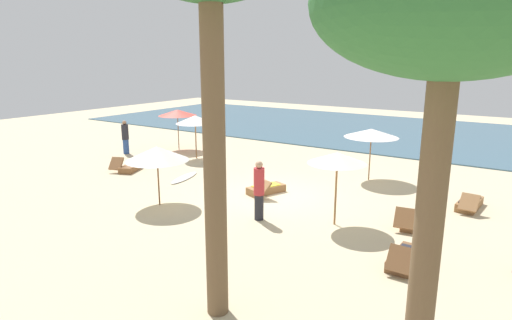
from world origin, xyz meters
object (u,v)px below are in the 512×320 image
at_px(lounger_4, 412,221).
at_px(surfboard, 184,177).
at_px(umbrella_4, 195,120).
at_px(palm_3, 449,19).
at_px(lounger_0, 469,204).
at_px(lounger_2, 405,259).
at_px(umbrella_0, 337,158).
at_px(lounger_3, 266,189).
at_px(person_0, 125,137).
at_px(umbrella_2, 157,154).
at_px(person_2, 259,190).
at_px(lounger_1, 130,167).
at_px(umbrella_3, 371,133).
at_px(umbrella_1, 177,113).

xyz_separation_m(lounger_4, surfboard, (-9.60, 0.08, -0.13)).
relative_size(umbrella_4, palm_3, 0.36).
xyz_separation_m(lounger_0, lounger_2, (-0.71, -5.48, 0.00)).
bearing_deg(umbrella_0, surfboard, 170.21).
bearing_deg(umbrella_0, lounger_3, 157.19).
height_order(umbrella_4, person_0, umbrella_4).
distance_m(umbrella_0, umbrella_2, 6.16).
xyz_separation_m(umbrella_0, surfboard, (-7.55, 1.30, -2.09)).
bearing_deg(person_2, umbrella_2, -168.46).
bearing_deg(umbrella_2, umbrella_0, 16.26).
relative_size(lounger_1, person_0, 0.99).
bearing_deg(palm_3, umbrella_4, 138.88).
bearing_deg(umbrella_3, person_0, -169.87).
bearing_deg(lounger_1, surfboard, 7.75).
bearing_deg(surfboard, umbrella_0, -9.79).
xyz_separation_m(lounger_2, surfboard, (-10.13, 2.85, -0.14)).
bearing_deg(surfboard, lounger_0, 13.60).
height_order(lounger_1, lounger_3, lounger_1).
xyz_separation_m(lounger_0, surfboard, (-10.84, -2.62, -0.14)).
distance_m(umbrella_2, lounger_1, 5.58).
relative_size(umbrella_2, umbrella_3, 0.98).
bearing_deg(lounger_3, umbrella_0, -22.81).
bearing_deg(umbrella_2, lounger_2, 1.16).
bearing_deg(lounger_3, lounger_1, -175.45).
height_order(lounger_0, person_0, person_0).
xyz_separation_m(umbrella_3, umbrella_4, (-8.85, -1.00, -0.00)).
xyz_separation_m(lounger_3, palm_3, (7.61, -9.02, 5.22)).
relative_size(umbrella_3, umbrella_4, 1.01).
bearing_deg(lounger_0, lounger_3, -159.95).
bearing_deg(lounger_0, person_0, -177.60).
distance_m(umbrella_1, lounger_1, 5.27).
xyz_separation_m(lounger_2, person_0, (-16.16, 4.77, 0.74)).
height_order(umbrella_0, lounger_0, umbrella_0).
relative_size(person_0, person_2, 0.94).
bearing_deg(lounger_0, umbrella_2, -148.44).
bearing_deg(umbrella_0, umbrella_2, -163.74).
height_order(umbrella_3, lounger_1, umbrella_3).
bearing_deg(umbrella_4, person_2, -36.14).
bearing_deg(umbrella_1, person_2, -33.88).
relative_size(umbrella_2, lounger_2, 1.30).
xyz_separation_m(umbrella_2, lounger_0, (9.19, 5.65, -1.68)).
relative_size(umbrella_0, umbrella_4, 1.03).
bearing_deg(surfboard, umbrella_3, 31.95).
bearing_deg(umbrella_1, umbrella_4, -25.57).
height_order(umbrella_0, person_2, umbrella_0).
bearing_deg(lounger_0, umbrella_3, 159.06).
bearing_deg(lounger_0, umbrella_0, -129.93).
bearing_deg(palm_3, person_0, 148.71).
distance_m(umbrella_1, umbrella_2, 9.49).
xyz_separation_m(umbrella_4, lounger_0, (12.96, -0.58, -1.85)).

